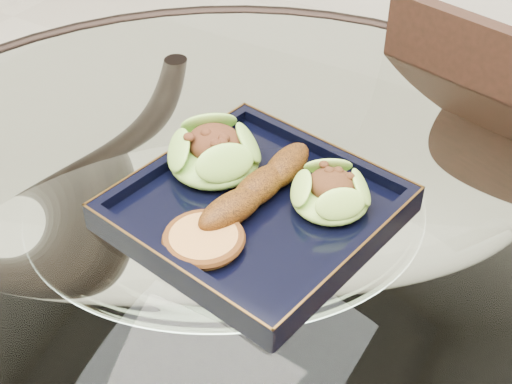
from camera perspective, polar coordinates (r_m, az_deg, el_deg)
The scene contains 7 objects.
dining_table at distance 0.92m, azimuth -2.12°, elevation -10.30°, with size 1.13×1.13×0.77m.
dining_chair at distance 1.18m, azimuth 12.91°, elevation -5.75°, with size 0.44×0.44×0.86m.
navy_plate at distance 0.80m, azimuth 0.00°, elevation -1.64°, with size 0.27×0.27×0.02m, color black.
lettuce_wrap_left at distance 0.84m, azimuth -3.37°, elevation 2.97°, with size 0.11×0.11×0.04m, color #67A32F.
lettuce_wrap_right at distance 0.79m, azimuth 5.98°, elevation -0.22°, with size 0.09×0.09×0.03m, color #74A630.
roasted_plantain at distance 0.80m, azimuth 0.31°, elevation 0.46°, with size 0.18×0.04×0.03m, color #5F300A.
crumb_patty at distance 0.75m, azimuth -4.20°, elevation -3.86°, with size 0.08×0.08×0.01m, color #C17C40.
Camera 1 is at (0.34, -0.49, 1.30)m, focal length 50.00 mm.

